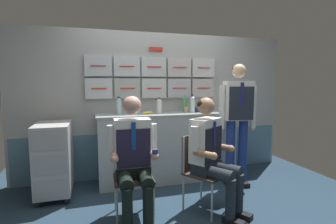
{
  "coord_description": "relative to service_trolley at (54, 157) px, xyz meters",
  "views": [
    {
      "loc": [
        -0.94,
        -2.39,
        1.4
      ],
      "look_at": [
        -0.11,
        0.48,
        1.06
      ],
      "focal_mm": 27.12,
      "sensor_mm": 36.0,
      "label": 1
    }
  ],
  "objects": [
    {
      "name": "ground",
      "position": [
        1.44,
        -0.94,
        -0.51
      ],
      "size": [
        4.8,
        4.8,
        0.04
      ],
      "primitive_type": "cube",
      "color": "#223748"
    },
    {
      "name": "sparkling_bottle_green",
      "position": [
        1.88,
        0.12,
        0.61
      ],
      "size": [
        0.07,
        0.07,
        0.26
      ],
      "color": "silver",
      "rests_on": "galley_counter"
    },
    {
      "name": "galley_counter",
      "position": [
        1.51,
        0.15,
        0.0
      ],
      "size": [
        2.0,
        0.53,
        0.98
      ],
      "color": "#A9B3B6",
      "rests_on": "ground"
    },
    {
      "name": "crew_member_left",
      "position": [
        0.86,
        -0.84,
        0.21
      ],
      "size": [
        0.51,
        0.63,
        1.27
      ],
      "color": "black",
      "rests_on": "ground"
    },
    {
      "name": "folding_chair_left",
      "position": [
        0.87,
        -0.68,
        0.02
      ],
      "size": [
        0.41,
        0.42,
        0.83
      ],
      "color": "#A8AAAF",
      "rests_on": "ground"
    },
    {
      "name": "galley_bulkhead",
      "position": [
        1.43,
        0.43,
        0.59
      ],
      "size": [
        4.2,
        0.14,
        2.15
      ],
      "color": "#A9ACAD",
      "rests_on": "ground"
    },
    {
      "name": "water_bottle_blue_cap",
      "position": [
        1.38,
        0.13,
        0.6
      ],
      "size": [
        0.08,
        0.08,
        0.23
      ],
      "color": "silver",
      "rests_on": "galley_counter"
    },
    {
      "name": "coffee_cup_spare",
      "position": [
        2.34,
        0.03,
        0.53
      ],
      "size": [
        0.07,
        0.07,
        0.08
      ],
      "color": "white",
      "rests_on": "galley_counter"
    },
    {
      "name": "water_bottle_tall",
      "position": [
        0.82,
        0.18,
        0.6
      ],
      "size": [
        0.07,
        0.07,
        0.24
      ],
      "color": "silver",
      "rests_on": "galley_counter"
    },
    {
      "name": "crew_member_right",
      "position": [
        1.69,
        -0.92,
        0.2
      ],
      "size": [
        0.61,
        0.68,
        1.25
      ],
      "color": "black",
      "rests_on": "ground"
    },
    {
      "name": "service_trolley",
      "position": [
        0.0,
        0.0,
        0.0
      ],
      "size": [
        0.4,
        0.65,
        0.91
      ],
      "color": "black",
      "rests_on": "ground"
    },
    {
      "name": "paper_cup_blue",
      "position": [
        1.97,
        0.17,
        0.52
      ],
      "size": [
        0.07,
        0.07,
        0.07
      ],
      "color": "navy",
      "rests_on": "galley_counter"
    },
    {
      "name": "crew_member_standing",
      "position": [
        2.35,
        -0.33,
        0.49
      ],
      "size": [
        0.52,
        0.3,
        1.66
      ],
      "color": "black",
      "rests_on": "ground"
    },
    {
      "name": "snack_banana",
      "position": [
        1.21,
        0.09,
        0.51
      ],
      "size": [
        0.17,
        0.1,
        0.04
      ],
      "color": "yellow",
      "rests_on": "galley_counter"
    },
    {
      "name": "folding_chair_right",
      "position": [
        1.6,
        -0.78,
        0.02
      ],
      "size": [
        0.55,
        0.55,
        0.83
      ],
      "color": "#A8AAAF",
      "rests_on": "ground"
    },
    {
      "name": "espresso_cup_small",
      "position": [
        1.8,
        0.17,
        0.53
      ],
      "size": [
        0.06,
        0.06,
        0.08
      ],
      "color": "tan",
      "rests_on": "galley_counter"
    },
    {
      "name": "water_bottle_short",
      "position": [
        1.81,
        0.26,
        0.6
      ],
      "size": [
        0.07,
        0.07,
        0.24
      ],
      "color": "#53A355",
      "rests_on": "galley_counter"
    }
  ]
}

